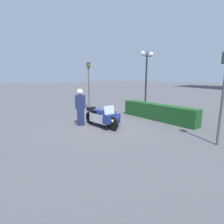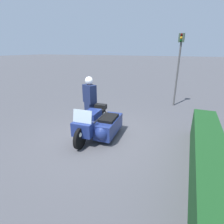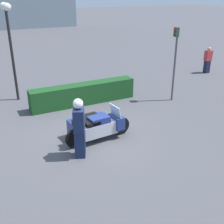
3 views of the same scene
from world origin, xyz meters
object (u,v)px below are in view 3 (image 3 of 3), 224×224
Objects in this scene: officer_rider at (79,127)px; hedge_bush_curbside at (84,94)px; police_motorcycle at (96,125)px; pedestrian_bystander at (208,60)px; twin_lamp_post at (9,30)px; traffic_light_near at (175,54)px.

officer_rider reaches higher than hedge_bush_curbside.
pedestrian_bystander is (9.71, 4.59, 0.33)m from police_motorcycle.
officer_rider is 4.51m from hedge_bush_curbside.
twin_lamp_post is at bearing 143.45° from hedge_bush_curbside.
traffic_light_near reaches higher than officer_rider.
hedge_bush_curbside is 4.24m from twin_lamp_post.
hedge_bush_curbside is (1.79, 4.10, -0.54)m from officer_rider.
police_motorcycle is 10.74m from pedestrian_bystander.
police_motorcycle is at bearing -104.65° from hedge_bush_curbside.
police_motorcycle is at bearing 68.31° from officer_rider.
officer_rider is 6.47m from twin_lamp_post.
hedge_bush_curbside is 1.46× the size of traffic_light_near.
police_motorcycle is 1.29× the size of officer_rider.
officer_rider is 6.30m from traffic_light_near.
police_motorcycle is 5.26m from traffic_light_near.
twin_lamp_post reaches higher than officer_rider.
officer_rider is at bearing -63.27° from pedestrian_bystander.
twin_lamp_post reaches higher than police_motorcycle.
officer_rider is at bearing -140.95° from police_motorcycle.
police_motorcycle is at bearing -65.21° from pedestrian_bystander.
twin_lamp_post is 7.33m from traffic_light_near.
police_motorcycle is 0.57× the size of twin_lamp_post.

